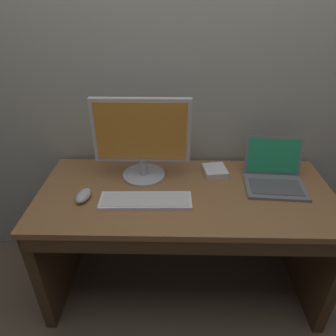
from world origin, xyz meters
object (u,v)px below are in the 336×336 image
object	(u,v)px
laptop_space_gray	(274,177)
external_drive_box	(215,171)
computer_mouse	(83,196)
wired_keyboard	(146,201)
external_monitor	(142,138)

from	to	relation	value
laptop_space_gray	external_drive_box	world-z (taller)	laptop_space_gray
laptop_space_gray	computer_mouse	world-z (taller)	laptop_space_gray
laptop_space_gray	wired_keyboard	bearing A→B (deg)	-165.32
laptop_space_gray	computer_mouse	bearing A→B (deg)	-170.89
external_monitor	wired_keyboard	world-z (taller)	external_monitor
wired_keyboard	external_drive_box	distance (m)	0.46
laptop_space_gray	wired_keyboard	xyz separation A→B (m)	(-0.67, -0.17, -0.03)
external_monitor	external_drive_box	bearing A→B (deg)	7.30
external_monitor	external_drive_box	world-z (taller)	external_monitor
external_monitor	external_drive_box	distance (m)	0.46
laptop_space_gray	external_monitor	xyz separation A→B (m)	(-0.70, 0.05, 0.20)
computer_mouse	external_drive_box	bearing A→B (deg)	32.23
laptop_space_gray	computer_mouse	distance (m)	0.99
external_monitor	computer_mouse	bearing A→B (deg)	-143.39
laptop_space_gray	external_drive_box	xyz separation A→B (m)	(-0.30, 0.10, -0.03)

